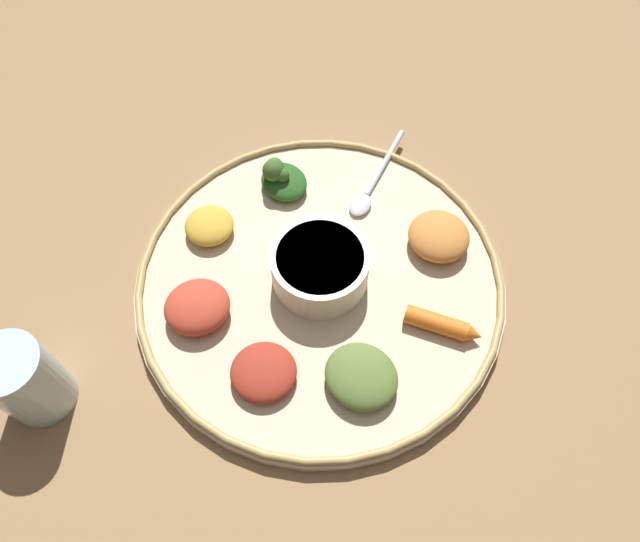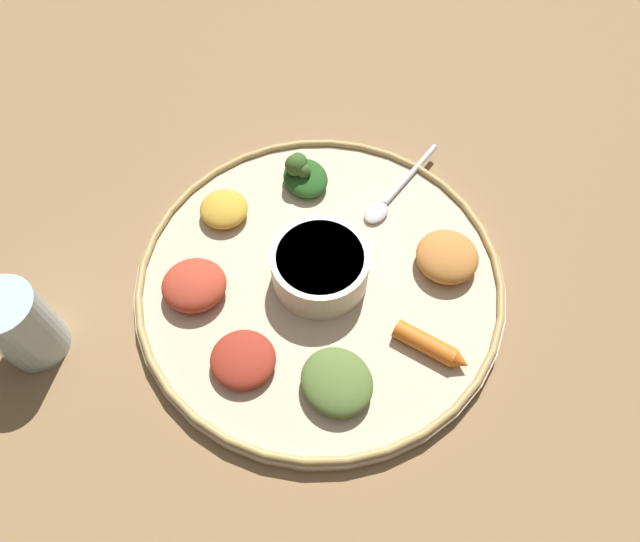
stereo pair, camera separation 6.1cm
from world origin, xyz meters
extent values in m
plane|color=olive|center=(0.00, 0.00, 0.00)|extent=(2.40, 2.40, 0.00)
cylinder|color=#C6B293|center=(0.00, 0.00, 0.01)|extent=(0.40, 0.40, 0.01)
torus|color=tan|center=(0.00, 0.00, 0.02)|extent=(0.40, 0.40, 0.01)
cylinder|color=beige|center=(0.00, 0.00, 0.04)|extent=(0.10, 0.10, 0.05)
cylinder|color=brown|center=(0.00, 0.00, 0.06)|extent=(0.09, 0.09, 0.01)
ellipsoid|color=silver|center=(-0.02, -0.10, 0.02)|extent=(0.03, 0.04, 0.01)
cylinder|color=silver|center=(-0.03, -0.18, 0.02)|extent=(0.03, 0.11, 0.01)
ellipsoid|color=#23511E|center=(0.07, -0.11, 0.02)|extent=(0.08, 0.08, 0.02)
sphere|color=#385623|center=(0.09, -0.11, 0.04)|extent=(0.03, 0.03, 0.03)
sphere|color=#385623|center=(0.07, -0.11, 0.04)|extent=(0.02, 0.02, 0.02)
sphere|color=#2D6628|center=(0.09, -0.12, 0.04)|extent=(0.02, 0.02, 0.02)
cylinder|color=orange|center=(-0.13, 0.03, 0.02)|extent=(0.07, 0.02, 0.02)
cone|color=orange|center=(-0.17, 0.03, 0.02)|extent=(0.02, 0.02, 0.02)
ellipsoid|color=maroon|center=(0.02, 0.12, 0.03)|extent=(0.08, 0.08, 0.02)
ellipsoid|color=gold|center=(0.14, -0.03, 0.03)|extent=(0.06, 0.06, 0.02)
ellipsoid|color=#567033|center=(-0.07, 0.10, 0.03)|extent=(0.09, 0.09, 0.03)
ellipsoid|color=#B73D28|center=(0.11, 0.07, 0.03)|extent=(0.09, 0.09, 0.03)
ellipsoid|color=#C67A38|center=(-0.12, -0.08, 0.03)|extent=(0.09, 0.09, 0.03)
cylinder|color=silver|center=(0.23, 0.19, 0.05)|extent=(0.06, 0.06, 0.09)
cylinder|color=tan|center=(0.23, 0.19, 0.02)|extent=(0.06, 0.06, 0.04)
camera|label=1|loc=(-0.08, 0.30, 0.55)|focal=32.01mm
camera|label=2|loc=(-0.14, 0.28, 0.55)|focal=32.01mm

